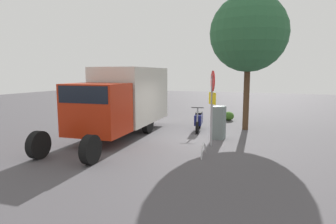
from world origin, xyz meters
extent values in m
plane|color=#4A474B|center=(0.00, 0.00, 0.00)|extent=(60.00, 60.00, 0.00)
cylinder|color=black|center=(0.12, -4.14, 0.45)|extent=(0.92, 0.32, 0.90)
cylinder|color=black|center=(-0.03, -2.24, 0.45)|extent=(0.92, 0.32, 0.90)
cylinder|color=black|center=(4.83, -3.78, 0.45)|extent=(0.92, 0.32, 0.90)
cylinder|color=black|center=(4.68, -1.88, 0.45)|extent=(0.92, 0.32, 0.90)
cube|color=beige|center=(-0.35, -3.22, 1.71)|extent=(4.37, 2.51, 2.53)
cube|color=#B3260D|center=(2.75, -2.98, 1.40)|extent=(1.95, 2.23, 1.90)
cube|color=black|center=(2.75, -2.98, 2.00)|extent=(1.96, 2.07, 0.60)
cylinder|color=black|center=(-0.76, -0.11, 0.28)|extent=(0.57, 0.20, 0.56)
cylinder|color=black|center=(-1.99, -0.33, 0.28)|extent=(0.57, 0.20, 0.56)
cube|color=navy|center=(-1.43, -0.23, 0.56)|extent=(1.14, 0.51, 0.48)
cube|color=black|center=(-1.52, -0.25, 0.83)|extent=(0.68, 0.39, 0.12)
cylinder|color=slate|center=(-0.81, -0.12, 0.83)|extent=(0.29, 0.12, 0.69)
cylinder|color=black|center=(-0.81, -0.12, 1.18)|extent=(0.14, 0.55, 0.04)
cylinder|color=#9E9EA3|center=(1.18, 0.98, 1.31)|extent=(0.08, 0.08, 2.63)
cylinder|color=red|center=(1.18, 1.00, 2.44)|extent=(0.71, 0.32, 0.76)
cube|color=yellow|center=(1.18, 1.00, 1.80)|extent=(0.33, 0.33, 0.44)
cylinder|color=#47301E|center=(-2.54, 1.81, 1.66)|extent=(0.28, 0.28, 3.32)
sphere|color=#285A36|center=(-2.54, 1.81, 4.58)|extent=(3.61, 3.61, 3.61)
cube|color=slate|center=(-0.10, 1.01, 0.68)|extent=(0.59, 0.48, 1.37)
torus|color=#B7B7BC|center=(2.60, 1.06, 0.00)|extent=(0.85, 0.12, 0.85)
ellipsoid|color=#36611F|center=(-4.97, 0.59, 0.25)|extent=(0.75, 0.61, 0.51)
camera|label=1|loc=(11.56, 3.35, 2.72)|focal=30.51mm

